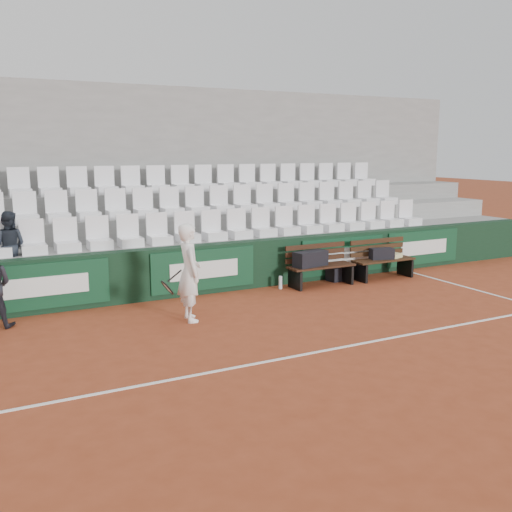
% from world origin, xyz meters
% --- Properties ---
extents(ground, '(80.00, 80.00, 0.00)m').
position_xyz_m(ground, '(0.00, 0.00, 0.00)').
color(ground, '#973F22').
rests_on(ground, ground).
extents(court_baseline, '(18.00, 0.06, 0.01)m').
position_xyz_m(court_baseline, '(0.00, 0.00, 0.00)').
color(court_baseline, white).
rests_on(court_baseline, ground).
extents(back_barrier, '(18.00, 0.34, 1.00)m').
position_xyz_m(back_barrier, '(0.07, 3.99, 0.50)').
color(back_barrier, black).
rests_on(back_barrier, ground).
extents(grandstand_tier_front, '(18.00, 0.95, 1.00)m').
position_xyz_m(grandstand_tier_front, '(0.00, 4.62, 0.50)').
color(grandstand_tier_front, gray).
rests_on(grandstand_tier_front, ground).
extents(grandstand_tier_mid, '(18.00, 0.95, 1.45)m').
position_xyz_m(grandstand_tier_mid, '(0.00, 5.58, 0.72)').
color(grandstand_tier_mid, '#979794').
rests_on(grandstand_tier_mid, ground).
extents(grandstand_tier_back, '(18.00, 0.95, 1.90)m').
position_xyz_m(grandstand_tier_back, '(0.00, 6.53, 0.95)').
color(grandstand_tier_back, gray).
rests_on(grandstand_tier_back, ground).
extents(grandstand_rear_wall, '(18.00, 0.30, 4.40)m').
position_xyz_m(grandstand_rear_wall, '(0.00, 7.15, 2.20)').
color(grandstand_rear_wall, gray).
rests_on(grandstand_rear_wall, ground).
extents(seat_row_front, '(11.90, 0.44, 0.63)m').
position_xyz_m(seat_row_front, '(0.00, 4.45, 1.31)').
color(seat_row_front, white).
rests_on(seat_row_front, grandstand_tier_front).
extents(seat_row_mid, '(11.90, 0.44, 0.63)m').
position_xyz_m(seat_row_mid, '(0.00, 5.40, 1.77)').
color(seat_row_mid, silver).
rests_on(seat_row_mid, grandstand_tier_mid).
extents(seat_row_back, '(11.90, 0.44, 0.63)m').
position_xyz_m(seat_row_back, '(0.00, 6.35, 2.21)').
color(seat_row_back, silver).
rests_on(seat_row_back, grandstand_tier_back).
extents(bench_left, '(1.50, 0.56, 0.45)m').
position_xyz_m(bench_left, '(2.33, 3.41, 0.23)').
color(bench_left, '#351C10').
rests_on(bench_left, ground).
extents(bench_right, '(1.50, 0.56, 0.45)m').
position_xyz_m(bench_right, '(3.98, 3.36, 0.23)').
color(bench_right, '#361F10').
rests_on(bench_right, ground).
extents(sports_bag_left, '(0.79, 0.45, 0.32)m').
position_xyz_m(sports_bag_left, '(2.07, 3.44, 0.61)').
color(sports_bag_left, black).
rests_on(sports_bag_left, bench_left).
extents(sports_bag_right, '(0.57, 0.37, 0.25)m').
position_xyz_m(sports_bag_right, '(3.94, 3.38, 0.57)').
color(sports_bag_right, black).
rests_on(sports_bag_right, bench_right).
extents(towel, '(0.40, 0.34, 0.10)m').
position_xyz_m(towel, '(4.31, 3.38, 0.50)').
color(towel, '#C7C180').
rests_on(towel, bench_right).
extents(sports_bag_ground, '(0.54, 0.37, 0.31)m').
position_xyz_m(sports_bag_ground, '(2.97, 3.67, 0.15)').
color(sports_bag_ground, black).
rests_on(sports_bag_ground, ground).
extents(water_bottle_near, '(0.08, 0.08, 0.28)m').
position_xyz_m(water_bottle_near, '(1.41, 3.56, 0.14)').
color(water_bottle_near, silver).
rests_on(water_bottle_near, ground).
extents(water_bottle_far, '(0.07, 0.07, 0.26)m').
position_xyz_m(water_bottle_far, '(3.02, 3.37, 0.13)').
color(water_bottle_far, silver).
rests_on(water_bottle_far, ground).
extents(tennis_player, '(0.73, 0.65, 1.68)m').
position_xyz_m(tennis_player, '(-1.07, 2.33, 0.84)').
color(tennis_player, white).
rests_on(tennis_player, ground).
extents(spectator_c, '(0.75, 0.69, 1.26)m').
position_xyz_m(spectator_c, '(-3.71, 4.50, 1.63)').
color(spectator_c, black).
rests_on(spectator_c, grandstand_tier_front).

